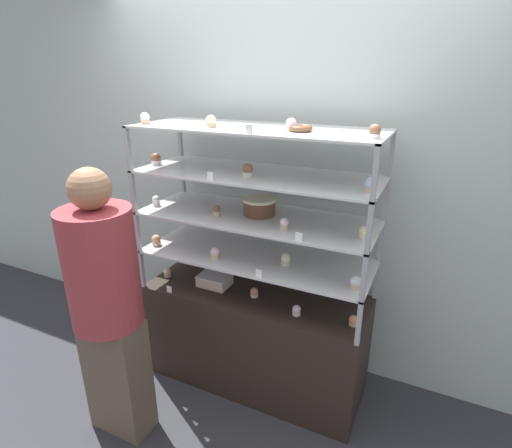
{
  "coord_description": "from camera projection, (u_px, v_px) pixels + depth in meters",
  "views": [
    {
      "loc": [
        0.94,
        -1.98,
        1.96
      ],
      "look_at": [
        0.0,
        0.0,
        1.13
      ],
      "focal_mm": 28.0,
      "sensor_mm": 36.0,
      "label": 1
    }
  ],
  "objects": [
    {
      "name": "ground_plane",
      "position": [
        256.0,
        377.0,
        2.75
      ],
      "size": [
        20.0,
        20.0,
        0.0
      ],
      "primitive_type": "plane",
      "color": "#2D2D33"
    },
    {
      "name": "cupcake_7",
      "position": [
        356.0,
        282.0,
        2.04
      ],
      "size": [
        0.06,
        0.06,
        0.07
      ],
      "color": "#CCB28C",
      "rests_on": "display_riser_lower"
    },
    {
      "name": "display_riser_lower",
      "position": [
        256.0,
        257.0,
        2.42
      ],
      "size": [
        1.4,
        0.52,
        0.25
      ],
      "color": "#99999E",
      "rests_on": "display_base"
    },
    {
      "name": "customer_figure",
      "position": [
        107.0,
        303.0,
        2.09
      ],
      "size": [
        0.36,
        0.36,
        1.56
      ],
      "color": "brown",
      "rests_on": "ground_plane"
    },
    {
      "name": "layer_cake_centerpiece",
      "position": [
        259.0,
        206.0,
        2.34
      ],
      "size": [
        0.19,
        0.19,
        0.1
      ],
      "color": "brown",
      "rests_on": "display_riser_middle"
    },
    {
      "name": "cupcake_2",
      "position": [
        296.0,
        310.0,
        2.26
      ],
      "size": [
        0.05,
        0.05,
        0.06
      ],
      "color": "beige",
      "rests_on": "display_base"
    },
    {
      "name": "back_wall",
      "position": [
        282.0,
        180.0,
        2.63
      ],
      "size": [
        8.0,
        0.05,
        2.6
      ],
      "color": "#A8B2AD",
      "rests_on": "ground_plane"
    },
    {
      "name": "donut_glazed",
      "position": [
        301.0,
        128.0,
        1.99
      ],
      "size": [
        0.12,
        0.12,
        0.03
      ],
      "color": "brown",
      "rests_on": "display_riser_top"
    },
    {
      "name": "cupcake_15",
      "position": [
        145.0,
        118.0,
        2.28
      ],
      "size": [
        0.05,
        0.05,
        0.06
      ],
      "color": "#CCB28C",
      "rests_on": "display_riser_top"
    },
    {
      "name": "cupcake_5",
      "position": [
        215.0,
        253.0,
        2.37
      ],
      "size": [
        0.06,
        0.06,
        0.07
      ],
      "color": "#CCB28C",
      "rests_on": "display_riser_lower"
    },
    {
      "name": "sheet_cake_frosted",
      "position": [
        215.0,
        280.0,
        2.58
      ],
      "size": [
        0.2,
        0.15,
        0.07
      ],
      "color": "beige",
      "rests_on": "display_base"
    },
    {
      "name": "cupcake_10",
      "position": [
        284.0,
        224.0,
        2.11
      ],
      "size": [
        0.05,
        0.05,
        0.07
      ],
      "color": "#CCB28C",
      "rests_on": "display_riser_middle"
    },
    {
      "name": "display_riser_middle",
      "position": [
        256.0,
        218.0,
        2.33
      ],
      "size": [
        1.4,
        0.52,
        0.25
      ],
      "color": "#99999E",
      "rests_on": "display_riser_lower"
    },
    {
      "name": "cupcake_3",
      "position": [
        353.0,
        321.0,
        2.17
      ],
      "size": [
        0.05,
        0.05,
        0.06
      ],
      "color": "#CCB28C",
      "rests_on": "display_base"
    },
    {
      "name": "cupcake_18",
      "position": [
        375.0,
        132.0,
        1.77
      ],
      "size": [
        0.05,
        0.05,
        0.06
      ],
      "color": "white",
      "rests_on": "display_riser_top"
    },
    {
      "name": "price_tag_1",
      "position": [
        259.0,
        273.0,
        2.16
      ],
      "size": [
        0.04,
        0.0,
        0.04
      ],
      "color": "white",
      "rests_on": "display_riser_lower"
    },
    {
      "name": "cupcake_0",
      "position": [
        167.0,
        273.0,
        2.69
      ],
      "size": [
        0.05,
        0.05,
        0.06
      ],
      "color": "#CCB28C",
      "rests_on": "display_base"
    },
    {
      "name": "cupcake_4",
      "position": [
        156.0,
        240.0,
        2.55
      ],
      "size": [
        0.06,
        0.06,
        0.07
      ],
      "color": "#CCB28C",
      "rests_on": "display_riser_lower"
    },
    {
      "name": "price_tag_4",
      "position": [
        249.0,
        129.0,
        1.91
      ],
      "size": [
        0.04,
        0.0,
        0.04
      ],
      "color": "white",
      "rests_on": "display_riser_top"
    },
    {
      "name": "price_tag_0",
      "position": [
        169.0,
        289.0,
        2.49
      ],
      "size": [
        0.04,
        0.0,
        0.04
      ],
      "color": "white",
      "rests_on": "display_base"
    },
    {
      "name": "price_tag_3",
      "position": [
        210.0,
        176.0,
        2.09
      ],
      "size": [
        0.04,
        0.0,
        0.04
      ],
      "color": "white",
      "rests_on": "display_riser_upper"
    },
    {
      "name": "price_tag_2",
      "position": [
        299.0,
        237.0,
        1.98
      ],
      "size": [
        0.04,
        0.0,
        0.04
      ],
      "color": "white",
      "rests_on": "display_riser_middle"
    },
    {
      "name": "cupcake_9",
      "position": [
        216.0,
        210.0,
        2.32
      ],
      "size": [
        0.05,
        0.05,
        0.07
      ],
      "color": "#CCB28C",
      "rests_on": "display_riser_middle"
    },
    {
      "name": "display_riser_upper",
      "position": [
        256.0,
        176.0,
        2.24
      ],
      "size": [
        1.4,
        0.52,
        0.25
      ],
      "color": "#99999E",
      "rests_on": "display_riser_middle"
    },
    {
      "name": "cupcake_8",
      "position": [
        156.0,
        201.0,
        2.49
      ],
      "size": [
        0.05,
        0.05,
        0.07
      ],
      "color": "white",
      "rests_on": "display_riser_middle"
    },
    {
      "name": "cupcake_13",
      "position": [
        248.0,
        170.0,
        2.16
      ],
      "size": [
        0.06,
        0.06,
        0.07
      ],
      "color": "beige",
      "rests_on": "display_riser_upper"
    },
    {
      "name": "cupcake_6",
      "position": [
        286.0,
        259.0,
        2.29
      ],
      "size": [
        0.06,
        0.06,
        0.07
      ],
      "color": "beige",
      "rests_on": "display_riser_lower"
    },
    {
      "name": "cupcake_17",
      "position": [
        291.0,
        125.0,
        2.0
      ],
      "size": [
        0.05,
        0.05,
        0.06
      ],
      "color": "#CCB28C",
      "rests_on": "display_riser_top"
    },
    {
      "name": "cupcake_12",
      "position": [
        156.0,
        159.0,
        2.44
      ],
      "size": [
        0.06,
        0.06,
        0.07
      ],
      "color": "white",
      "rests_on": "display_riser_upper"
    },
    {
      "name": "cupcake_11",
      "position": [
        363.0,
        233.0,
        2.0
      ],
      "size": [
        0.05,
        0.05,
        0.07
      ],
      "color": "beige",
      "rests_on": "display_riser_middle"
    },
    {
      "name": "cupcake_1",
      "position": [
        254.0,
        292.0,
        2.45
      ],
      "size": [
        0.05,
        0.05,
        0.06
      ],
      "color": "white",
      "rests_on": "display_base"
    },
    {
      "name": "cupcake_14",
      "position": [
        370.0,
        185.0,
        1.88
      ],
      "size": [
        0.06,
        0.06,
        0.07
      ],
      "color": "#CCB28C",
      "rests_on": "display_riser_upper"
    },
    {
      "name": "cupcake_16",
      "position": [
        211.0,
        121.0,
        2.14
      ],
      "size": [
        0.05,
        0.05,
        0.06
      ],
      "color": "#CCB28C",
      "rests_on": "display_riser_top"
    },
    {
      "name": "display_riser_top",
      "position": [
        256.0,
        130.0,
        2.15
      ],
      "size": [
        1.4,
        0.52,
        0.25
      ],
      "color": "#99999E",
      "rests_on": "display_riser_upper"
    },
    {
      "name": "display_base",
      "position": [
        256.0,
        336.0,
        2.63
      ],
      "size": [
        1.4,
        0.52,
        0.67
      ],
      "color": "black",
      "rests_on": "ground_plane"
    }
  ]
}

